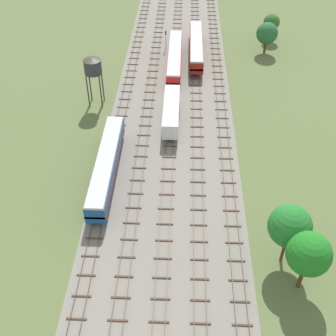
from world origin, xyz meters
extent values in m
plane|color=#5B6B3D|center=(0.00, 56.00, 0.00)|extent=(480.00, 480.00, 0.00)
cube|color=gray|center=(0.00, 56.00, 0.00)|extent=(23.06, 176.00, 0.01)
cube|color=#47382D|center=(-10.25, 57.00, 0.22)|extent=(0.07, 126.00, 0.15)
cube|color=#47382D|center=(-8.81, 57.00, 0.22)|extent=(0.07, 126.00, 0.15)
cube|color=brown|center=(-9.53, 7.50, 0.07)|extent=(2.40, 0.22, 0.14)
cube|color=brown|center=(-9.53, 10.50, 0.07)|extent=(2.40, 0.22, 0.14)
cube|color=brown|center=(-9.53, 13.50, 0.07)|extent=(2.40, 0.22, 0.14)
cube|color=brown|center=(-9.53, 16.50, 0.07)|extent=(2.40, 0.22, 0.14)
cube|color=brown|center=(-9.53, 19.50, 0.07)|extent=(2.40, 0.22, 0.14)
cube|color=brown|center=(-9.53, 22.50, 0.07)|extent=(2.40, 0.22, 0.14)
cube|color=brown|center=(-9.53, 25.50, 0.07)|extent=(2.40, 0.22, 0.14)
cube|color=brown|center=(-9.53, 28.50, 0.07)|extent=(2.40, 0.22, 0.14)
cube|color=brown|center=(-9.53, 31.50, 0.07)|extent=(2.40, 0.22, 0.14)
cube|color=brown|center=(-9.53, 34.50, 0.07)|extent=(2.40, 0.22, 0.14)
cube|color=brown|center=(-9.53, 37.50, 0.07)|extent=(2.40, 0.22, 0.14)
cube|color=brown|center=(-9.53, 40.50, 0.07)|extent=(2.40, 0.22, 0.14)
cube|color=brown|center=(-9.53, 43.50, 0.07)|extent=(2.40, 0.22, 0.14)
cube|color=brown|center=(-9.53, 46.50, 0.07)|extent=(2.40, 0.22, 0.14)
cube|color=brown|center=(-9.53, 49.50, 0.07)|extent=(2.40, 0.22, 0.14)
cube|color=brown|center=(-9.53, 52.50, 0.07)|extent=(2.40, 0.22, 0.14)
cube|color=brown|center=(-9.53, 55.50, 0.07)|extent=(2.40, 0.22, 0.14)
cube|color=brown|center=(-9.53, 58.50, 0.07)|extent=(2.40, 0.22, 0.14)
cube|color=brown|center=(-9.53, 61.50, 0.07)|extent=(2.40, 0.22, 0.14)
cube|color=brown|center=(-9.53, 64.50, 0.07)|extent=(2.40, 0.22, 0.14)
cube|color=brown|center=(-9.53, 67.50, 0.07)|extent=(2.40, 0.22, 0.14)
cube|color=brown|center=(-9.53, 70.50, 0.07)|extent=(2.40, 0.22, 0.14)
cube|color=brown|center=(-9.53, 73.50, 0.07)|extent=(2.40, 0.22, 0.14)
cube|color=brown|center=(-9.53, 76.50, 0.07)|extent=(2.40, 0.22, 0.14)
cube|color=brown|center=(-9.53, 79.50, 0.07)|extent=(2.40, 0.22, 0.14)
cube|color=brown|center=(-9.53, 82.50, 0.07)|extent=(2.40, 0.22, 0.14)
cube|color=brown|center=(-9.53, 85.50, 0.07)|extent=(2.40, 0.22, 0.14)
cube|color=brown|center=(-9.53, 88.50, 0.07)|extent=(2.40, 0.22, 0.14)
cube|color=brown|center=(-9.53, 91.50, 0.07)|extent=(2.40, 0.22, 0.14)
cube|color=brown|center=(-9.53, 94.50, 0.07)|extent=(2.40, 0.22, 0.14)
cube|color=brown|center=(-9.53, 97.50, 0.07)|extent=(2.40, 0.22, 0.14)
cube|color=brown|center=(-9.53, 100.50, 0.07)|extent=(2.40, 0.22, 0.14)
cube|color=brown|center=(-9.53, 103.50, 0.07)|extent=(2.40, 0.22, 0.14)
cube|color=brown|center=(-9.53, 106.50, 0.07)|extent=(2.40, 0.22, 0.14)
cube|color=brown|center=(-9.53, 109.50, 0.07)|extent=(2.40, 0.22, 0.14)
cube|color=#47382D|center=(-5.48, 57.00, 0.22)|extent=(0.07, 126.00, 0.15)
cube|color=#47382D|center=(-4.05, 57.00, 0.22)|extent=(0.07, 126.00, 0.15)
cube|color=brown|center=(-4.76, 7.50, 0.07)|extent=(2.40, 0.22, 0.14)
cube|color=brown|center=(-4.76, 10.50, 0.07)|extent=(2.40, 0.22, 0.14)
cube|color=brown|center=(-4.76, 13.50, 0.07)|extent=(2.40, 0.22, 0.14)
cube|color=brown|center=(-4.76, 16.50, 0.07)|extent=(2.40, 0.22, 0.14)
cube|color=brown|center=(-4.76, 19.50, 0.07)|extent=(2.40, 0.22, 0.14)
cube|color=brown|center=(-4.76, 22.50, 0.07)|extent=(2.40, 0.22, 0.14)
cube|color=brown|center=(-4.76, 25.50, 0.07)|extent=(2.40, 0.22, 0.14)
cube|color=brown|center=(-4.76, 28.50, 0.07)|extent=(2.40, 0.22, 0.14)
cube|color=brown|center=(-4.76, 31.50, 0.07)|extent=(2.40, 0.22, 0.14)
cube|color=brown|center=(-4.76, 34.50, 0.07)|extent=(2.40, 0.22, 0.14)
cube|color=brown|center=(-4.76, 37.50, 0.07)|extent=(2.40, 0.22, 0.14)
cube|color=brown|center=(-4.76, 40.50, 0.07)|extent=(2.40, 0.22, 0.14)
cube|color=brown|center=(-4.76, 43.50, 0.07)|extent=(2.40, 0.22, 0.14)
cube|color=brown|center=(-4.76, 46.50, 0.07)|extent=(2.40, 0.22, 0.14)
cube|color=brown|center=(-4.76, 49.50, 0.07)|extent=(2.40, 0.22, 0.14)
cube|color=brown|center=(-4.76, 52.50, 0.07)|extent=(2.40, 0.22, 0.14)
cube|color=brown|center=(-4.76, 55.50, 0.07)|extent=(2.40, 0.22, 0.14)
cube|color=brown|center=(-4.76, 58.50, 0.07)|extent=(2.40, 0.22, 0.14)
cube|color=brown|center=(-4.76, 61.50, 0.07)|extent=(2.40, 0.22, 0.14)
cube|color=brown|center=(-4.76, 64.50, 0.07)|extent=(2.40, 0.22, 0.14)
cube|color=brown|center=(-4.76, 67.50, 0.07)|extent=(2.40, 0.22, 0.14)
cube|color=brown|center=(-4.76, 70.50, 0.07)|extent=(2.40, 0.22, 0.14)
cube|color=brown|center=(-4.76, 73.50, 0.07)|extent=(2.40, 0.22, 0.14)
cube|color=brown|center=(-4.76, 76.50, 0.07)|extent=(2.40, 0.22, 0.14)
cube|color=brown|center=(-4.76, 79.50, 0.07)|extent=(2.40, 0.22, 0.14)
cube|color=brown|center=(-4.76, 82.50, 0.07)|extent=(2.40, 0.22, 0.14)
cube|color=brown|center=(-4.76, 85.50, 0.07)|extent=(2.40, 0.22, 0.14)
cube|color=brown|center=(-4.76, 88.50, 0.07)|extent=(2.40, 0.22, 0.14)
cube|color=brown|center=(-4.76, 91.50, 0.07)|extent=(2.40, 0.22, 0.14)
cube|color=brown|center=(-4.76, 94.50, 0.07)|extent=(2.40, 0.22, 0.14)
cube|color=brown|center=(-4.76, 97.50, 0.07)|extent=(2.40, 0.22, 0.14)
cube|color=brown|center=(-4.76, 100.50, 0.07)|extent=(2.40, 0.22, 0.14)
cube|color=brown|center=(-4.76, 103.50, 0.07)|extent=(2.40, 0.22, 0.14)
cube|color=brown|center=(-4.76, 106.50, 0.07)|extent=(2.40, 0.22, 0.14)
cube|color=brown|center=(-4.76, 109.50, 0.07)|extent=(2.40, 0.22, 0.14)
cube|color=brown|center=(-4.76, 112.50, 0.07)|extent=(2.40, 0.22, 0.14)
cube|color=#47382D|center=(-0.72, 57.00, 0.22)|extent=(0.07, 126.00, 0.15)
cube|color=#47382D|center=(0.72, 57.00, 0.22)|extent=(0.07, 126.00, 0.15)
cube|color=brown|center=(0.00, 7.50, 0.07)|extent=(2.40, 0.22, 0.14)
cube|color=brown|center=(0.00, 10.50, 0.07)|extent=(2.40, 0.22, 0.14)
cube|color=brown|center=(0.00, 13.50, 0.07)|extent=(2.40, 0.22, 0.14)
cube|color=brown|center=(0.00, 16.50, 0.07)|extent=(2.40, 0.22, 0.14)
cube|color=brown|center=(0.00, 19.50, 0.07)|extent=(2.40, 0.22, 0.14)
cube|color=brown|center=(0.00, 22.50, 0.07)|extent=(2.40, 0.22, 0.14)
cube|color=brown|center=(0.00, 25.50, 0.07)|extent=(2.40, 0.22, 0.14)
cube|color=brown|center=(0.00, 28.50, 0.07)|extent=(2.40, 0.22, 0.14)
cube|color=brown|center=(0.00, 31.50, 0.07)|extent=(2.40, 0.22, 0.14)
cube|color=brown|center=(0.00, 34.50, 0.07)|extent=(2.40, 0.22, 0.14)
cube|color=brown|center=(0.00, 37.50, 0.07)|extent=(2.40, 0.22, 0.14)
cube|color=brown|center=(0.00, 40.50, 0.07)|extent=(2.40, 0.22, 0.14)
cube|color=brown|center=(0.00, 43.50, 0.07)|extent=(2.40, 0.22, 0.14)
cube|color=brown|center=(0.00, 46.50, 0.07)|extent=(2.40, 0.22, 0.14)
cube|color=brown|center=(0.00, 49.50, 0.07)|extent=(2.40, 0.22, 0.14)
cube|color=brown|center=(0.00, 52.50, 0.07)|extent=(2.40, 0.22, 0.14)
cube|color=brown|center=(0.00, 55.50, 0.07)|extent=(2.40, 0.22, 0.14)
cube|color=brown|center=(0.00, 58.50, 0.07)|extent=(2.40, 0.22, 0.14)
cube|color=brown|center=(0.00, 61.50, 0.07)|extent=(2.40, 0.22, 0.14)
cube|color=brown|center=(0.00, 64.50, 0.07)|extent=(2.40, 0.22, 0.14)
cube|color=brown|center=(0.00, 67.50, 0.07)|extent=(2.40, 0.22, 0.14)
cube|color=brown|center=(0.00, 70.50, 0.07)|extent=(2.40, 0.22, 0.14)
cube|color=brown|center=(0.00, 73.50, 0.07)|extent=(2.40, 0.22, 0.14)
cube|color=brown|center=(0.00, 76.50, 0.07)|extent=(2.40, 0.22, 0.14)
cube|color=brown|center=(0.00, 79.50, 0.07)|extent=(2.40, 0.22, 0.14)
cube|color=brown|center=(0.00, 82.50, 0.07)|extent=(2.40, 0.22, 0.14)
cube|color=brown|center=(0.00, 85.50, 0.07)|extent=(2.40, 0.22, 0.14)
cube|color=brown|center=(0.00, 88.50, 0.07)|extent=(2.40, 0.22, 0.14)
cube|color=brown|center=(0.00, 91.50, 0.07)|extent=(2.40, 0.22, 0.14)
cube|color=brown|center=(0.00, 94.50, 0.07)|extent=(2.40, 0.22, 0.14)
cube|color=brown|center=(0.00, 97.50, 0.07)|extent=(2.40, 0.22, 0.14)
cube|color=brown|center=(0.00, 100.50, 0.07)|extent=(2.40, 0.22, 0.14)
cube|color=brown|center=(0.00, 103.50, 0.07)|extent=(2.40, 0.22, 0.14)
cube|color=brown|center=(0.00, 106.50, 0.07)|extent=(2.40, 0.22, 0.14)
cube|color=brown|center=(0.00, 109.50, 0.07)|extent=(2.40, 0.22, 0.14)
cube|color=brown|center=(0.00, 112.50, 0.07)|extent=(2.40, 0.22, 0.14)
cube|color=#47382D|center=(4.05, 57.00, 0.22)|extent=(0.07, 126.00, 0.15)
cube|color=#47382D|center=(5.48, 57.00, 0.22)|extent=(0.07, 126.00, 0.15)
cube|color=brown|center=(4.76, 7.50, 0.07)|extent=(2.40, 0.22, 0.14)
cube|color=brown|center=(4.76, 10.50, 0.07)|extent=(2.40, 0.22, 0.14)
cube|color=brown|center=(4.76, 13.50, 0.07)|extent=(2.40, 0.22, 0.14)
cube|color=brown|center=(4.76, 16.50, 0.07)|extent=(2.40, 0.22, 0.14)
cube|color=brown|center=(4.76, 19.50, 0.07)|extent=(2.40, 0.22, 0.14)
cube|color=brown|center=(4.76, 22.50, 0.07)|extent=(2.40, 0.22, 0.14)
cube|color=brown|center=(4.76, 25.50, 0.07)|extent=(2.40, 0.22, 0.14)
cube|color=brown|center=(4.76, 28.50, 0.07)|extent=(2.40, 0.22, 0.14)
cube|color=brown|center=(4.76, 31.50, 0.07)|extent=(2.40, 0.22, 0.14)
cube|color=brown|center=(4.76, 34.50, 0.07)|extent=(2.40, 0.22, 0.14)
cube|color=brown|center=(4.76, 37.50, 0.07)|extent=(2.40, 0.22, 0.14)
cube|color=brown|center=(4.76, 40.50, 0.07)|extent=(2.40, 0.22, 0.14)
cube|color=brown|center=(4.76, 43.50, 0.07)|extent=(2.40, 0.22, 0.14)
cube|color=brown|center=(4.76, 46.50, 0.07)|extent=(2.40, 0.22, 0.14)
cube|color=brown|center=(4.76, 49.50, 0.07)|extent=(2.40, 0.22, 0.14)
cube|color=brown|center=(4.76, 52.50, 0.07)|extent=(2.40, 0.22, 0.14)
cube|color=brown|center=(4.76, 55.50, 0.07)|extent=(2.40, 0.22, 0.14)
cube|color=brown|center=(4.76, 58.50, 0.07)|extent=(2.40, 0.22, 0.14)
cube|color=brown|center=(4.76, 61.50, 0.07)|extent=(2.40, 0.22, 0.14)
cube|color=brown|center=(4.76, 64.50, 0.07)|extent=(2.40, 0.22, 0.14)
cube|color=brown|center=(4.76, 67.50, 0.07)|extent=(2.40, 0.22, 0.14)
cube|color=brown|center=(4.76, 70.50, 0.07)|extent=(2.40, 0.22, 0.14)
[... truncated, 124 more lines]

